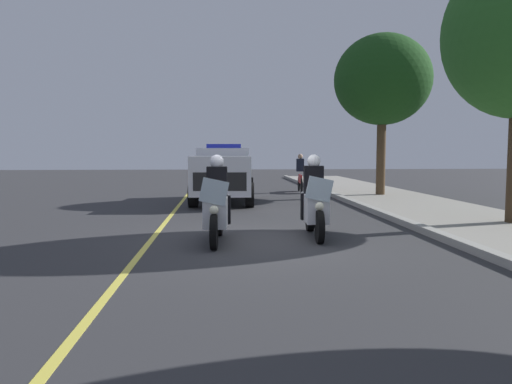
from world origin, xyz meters
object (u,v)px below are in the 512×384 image
police_motorcycle_lead_left (217,207)px  police_motorcycle_lead_right (314,203)px  cyclist_background (300,173)px  tree_far_back (383,80)px  police_suv (224,172)px

police_motorcycle_lead_left → police_motorcycle_lead_right: same height
police_motorcycle_lead_left → cyclist_background: 12.15m
police_motorcycle_lead_left → cyclist_background: (-11.62, 3.55, 0.14)m
police_motorcycle_lead_left → police_motorcycle_lead_right: size_ratio=1.00×
police_motorcycle_lead_right → cyclist_background: 11.27m
police_motorcycle_lead_left → police_motorcycle_lead_right: bearing=102.7°
police_motorcycle_lead_right → tree_far_back: size_ratio=0.34×
police_motorcycle_lead_left → police_suv: bearing=178.6°
police_motorcycle_lead_right → tree_far_back: 10.50m
police_suv → cyclist_background: (-4.07, 3.37, -0.22)m
police_motorcycle_lead_right → cyclist_background: (-11.16, 1.51, 0.14)m
police_suv → tree_far_back: bearing=105.0°
police_motorcycle_lead_left → police_suv: 7.57m
cyclist_background → police_suv: bearing=-39.6°
tree_far_back → police_suv: bearing=-75.0°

